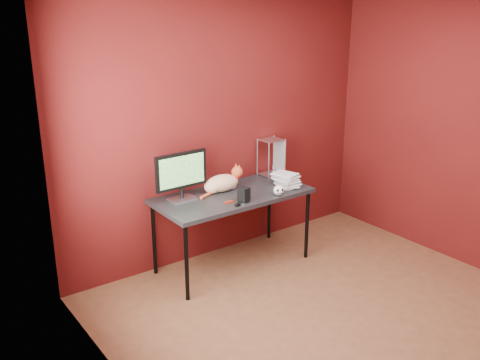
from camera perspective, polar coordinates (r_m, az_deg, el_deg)
room at (r=3.99m, az=12.46°, el=2.99°), size 3.52×3.52×2.61m
desk at (r=5.09m, az=-0.78°, el=-2.02°), size 1.50×0.70×0.75m
monitor at (r=4.87m, az=-6.28°, el=0.66°), size 0.52×0.17×0.45m
cat at (r=5.12m, az=-1.92°, el=-0.30°), size 0.52×0.20×0.24m
skull_mug at (r=5.03m, az=4.17°, el=-1.09°), size 0.10×0.11×0.10m
speaker at (r=4.86m, az=0.41°, el=-1.62°), size 0.12×0.12×0.13m
book_stack at (r=5.08m, az=4.37°, el=6.78°), size 0.24×0.28×1.42m
wire_rack at (r=5.59m, az=3.35°, el=2.47°), size 0.24×0.20×0.39m
pocket_knife at (r=4.84m, az=-1.17°, el=-2.38°), size 0.08×0.03×0.02m
black_gadget at (r=4.77m, az=-0.26°, el=-2.67°), size 0.05×0.04×0.02m
washer at (r=4.81m, az=0.38°, el=-2.62°), size 0.04×0.04×0.00m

